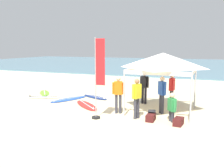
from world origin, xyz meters
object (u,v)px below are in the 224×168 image
at_px(person_blue, 162,92).
at_px(person_green, 172,106).
at_px(banner_flag, 98,82).
at_px(canopy_tent, 163,61).
at_px(gear_bag_by_pole, 178,122).
at_px(surfboard_blue, 69,99).
at_px(person_yellow, 137,96).
at_px(person_red, 172,88).
at_px(person_orange, 118,92).
at_px(gear_bag_on_sand, 151,117).
at_px(surfboard_white, 43,97).
at_px(person_black, 144,85).
at_px(surfboard_navy, 95,97).
at_px(gear_bag_near_tent, 152,115).
at_px(surfboard_lime, 44,93).
at_px(surfboard_red, 87,105).

relative_size(person_blue, person_green, 1.43).
bearing_deg(person_blue, banner_flag, -142.53).
xyz_separation_m(canopy_tent, banner_flag, (-2.26, -2.16, -0.81)).
bearing_deg(gear_bag_by_pole, surfboard_blue, 159.86).
relative_size(person_yellow, gear_bag_by_pole, 2.85).
relative_size(person_red, gear_bag_by_pole, 2.85).
relative_size(person_orange, gear_bag_by_pole, 2.85).
height_order(person_red, gear_bag_on_sand, person_red).
distance_m(surfboard_white, gear_bag_on_sand, 7.30).
bearing_deg(person_black, person_blue, -52.74).
xyz_separation_m(surfboard_white, surfboard_navy, (2.88, 1.17, -0.00)).
xyz_separation_m(surfboard_navy, gear_bag_near_tent, (4.06, -2.85, 0.10)).
bearing_deg(person_red, person_yellow, -113.96).
bearing_deg(banner_flag, surfboard_lime, 145.94).
bearing_deg(gear_bag_on_sand, person_red, 79.83).
xyz_separation_m(gear_bag_near_tent, gear_bag_on_sand, (0.05, -0.42, 0.00)).
xyz_separation_m(canopy_tent, person_orange, (-1.78, -1.05, -1.40)).
bearing_deg(surfboard_blue, banner_flag, -41.04).
bearing_deg(surfboard_navy, person_blue, -25.16).
height_order(surfboard_red, person_red, person_red).
xyz_separation_m(person_orange, person_green, (2.45, -0.36, -0.33)).
bearing_deg(person_red, person_black, 167.44).
distance_m(person_orange, person_yellow, 1.12).
relative_size(surfboard_blue, person_black, 1.45).
bearing_deg(gear_bag_near_tent, person_green, -14.45).
height_order(canopy_tent, surfboard_navy, canopy_tent).
distance_m(person_black, banner_flag, 3.62).
relative_size(surfboard_red, person_orange, 1.31).
bearing_deg(surfboard_red, person_blue, -0.63).
relative_size(surfboard_blue, gear_bag_on_sand, 4.14).
height_order(canopy_tent, surfboard_lime, canopy_tent).
distance_m(canopy_tent, surfboard_red, 4.47).
bearing_deg(person_blue, gear_bag_by_pole, -56.36).
bearing_deg(gear_bag_on_sand, person_green, 13.90).
bearing_deg(person_orange, gear_bag_by_pole, -14.43).
relative_size(person_red, gear_bag_on_sand, 2.85).
height_order(surfboard_white, person_blue, person_blue).
height_order(surfboard_white, gear_bag_near_tent, gear_bag_near_tent).
bearing_deg(surfboard_lime, surfboard_blue, -23.39).
bearing_deg(person_green, person_red, 98.61).
height_order(person_green, gear_bag_on_sand, person_green).
height_order(person_red, gear_bag_by_pole, person_red).
relative_size(surfboard_lime, person_red, 1.14).
distance_m(person_red, gear_bag_near_tent, 2.33).
height_order(person_yellow, banner_flag, banner_flag).
xyz_separation_m(surfboard_lime, gear_bag_by_pole, (8.92, -3.43, 0.10)).
distance_m(person_green, gear_bag_on_sand, 0.98).
bearing_deg(person_yellow, surfboard_red, 158.16).
bearing_deg(person_yellow, canopy_tent, 63.30).
bearing_deg(person_green, person_orange, 171.54).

